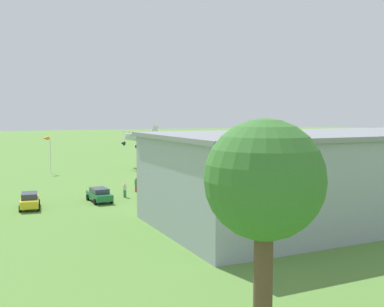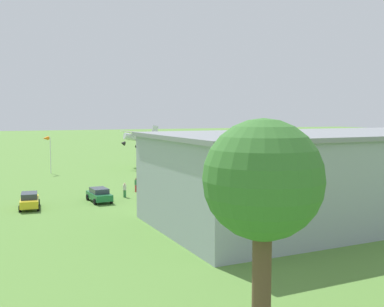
% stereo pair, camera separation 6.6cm
% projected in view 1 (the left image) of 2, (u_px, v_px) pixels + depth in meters
% --- Properties ---
extents(ground_plane, '(400.00, 400.00, 0.00)m').
position_uv_depth(ground_plane, '(196.00, 167.00, 81.81)').
color(ground_plane, '#568438').
extents(hangar, '(41.17, 17.84, 7.83)m').
position_uv_depth(hangar, '(363.00, 173.00, 43.10)').
color(hangar, '#99A3AD').
rests_on(hangar, ground_plane).
extents(biplane, '(7.55, 8.52, 4.06)m').
position_uv_depth(biplane, '(140.00, 138.00, 79.38)').
color(biplane, silver).
extents(car_green, '(2.33, 4.44, 1.50)m').
position_uv_depth(car_green, '(99.00, 195.00, 49.10)').
color(car_green, '#1E6B38').
rests_on(car_green, ground_plane).
extents(car_yellow, '(2.18, 4.39, 1.60)m').
position_uv_depth(car_yellow, '(30.00, 200.00, 45.57)').
color(car_yellow, gold).
rests_on(car_yellow, ground_plane).
extents(person_by_parked_cars, '(0.43, 0.43, 1.66)m').
position_uv_depth(person_by_parked_cars, '(125.00, 190.00, 51.70)').
color(person_by_parked_cars, '#33723F').
rests_on(person_by_parked_cars, ground_plane).
extents(person_crossing_taxiway, '(0.46, 0.46, 1.75)m').
position_uv_depth(person_crossing_taxiway, '(376.00, 172.00, 67.78)').
color(person_crossing_taxiway, '#33723F').
rests_on(person_crossing_taxiway, ground_plane).
extents(person_near_hangar_door, '(0.39, 0.39, 1.68)m').
position_uv_depth(person_near_hangar_door, '(365.00, 173.00, 67.18)').
color(person_near_hangar_door, '#33723F').
rests_on(person_near_hangar_door, ground_plane).
extents(person_walking_on_apron, '(0.53, 0.53, 1.67)m').
position_uv_depth(person_walking_on_apron, '(173.00, 185.00, 55.31)').
color(person_walking_on_apron, '#72338C').
rests_on(person_walking_on_apron, ground_plane).
extents(person_watching_takeoff, '(0.49, 0.49, 1.69)m').
position_uv_depth(person_watching_takeoff, '(136.00, 185.00, 55.24)').
color(person_watching_takeoff, '#B23333').
rests_on(person_watching_takeoff, ground_plane).
extents(tree_at_field_edge, '(4.30, 4.30, 9.31)m').
position_uv_depth(tree_at_field_edge, '(264.00, 183.00, 15.97)').
color(tree_at_field_edge, brown).
rests_on(tree_at_field_edge, ground_plane).
extents(windsock, '(1.41, 1.38, 5.93)m').
position_uv_depth(windsock, '(46.00, 141.00, 71.74)').
color(windsock, silver).
rests_on(windsock, ground_plane).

